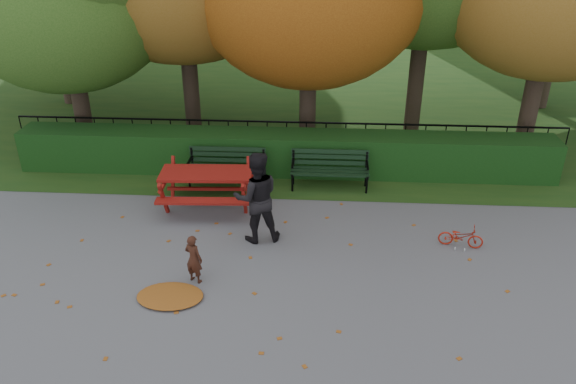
# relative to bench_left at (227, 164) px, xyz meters

# --- Properties ---
(ground) EXTENTS (90.00, 90.00, 0.00)m
(ground) POSITION_rel_bench_left_xyz_m (1.30, -3.70, -0.52)
(ground) COLOR slate
(ground) RESTS_ON ground
(grass_strip) EXTENTS (90.00, 90.00, 0.00)m
(grass_strip) POSITION_rel_bench_left_xyz_m (1.30, 10.30, -0.51)
(grass_strip) COLOR #193C13
(grass_strip) RESTS_ON ground
(hedge) EXTENTS (13.00, 0.90, 1.00)m
(hedge) POSITION_rel_bench_left_xyz_m (1.30, 0.80, -0.02)
(hedge) COLOR black
(hedge) RESTS_ON ground
(iron_fence) EXTENTS (14.00, 0.04, 1.02)m
(iron_fence) POSITION_rel_bench_left_xyz_m (1.30, 1.60, 0.02)
(iron_fence) COLOR black
(iron_fence) RESTS_ON ground
(bench_left) EXTENTS (1.80, 0.57, 0.88)m
(bench_left) POSITION_rel_bench_left_xyz_m (0.00, 0.00, 0.00)
(bench_left) COLOR black
(bench_left) RESTS_ON ground
(bench_right) EXTENTS (1.80, 0.57, 0.88)m
(bench_right) POSITION_rel_bench_left_xyz_m (2.40, 0.00, 0.00)
(bench_right) COLOR black
(bench_right) RESTS_ON ground
(picnic_table) EXTENTS (2.02, 1.66, 0.95)m
(picnic_table) POSITION_rel_bench_left_xyz_m (-0.25, -1.12, 0.13)
(picnic_table) COLOR maroon
(picnic_table) RESTS_ON ground
(leaf_pile) EXTENTS (1.28, 1.01, 0.08)m
(leaf_pile) POSITION_rel_bench_left_xyz_m (-0.29, -4.35, -0.48)
(leaf_pile) COLOR brown
(leaf_pile) RESTS_ON ground
(leaf_scatter) EXTENTS (9.00, 5.70, 0.01)m
(leaf_scatter) POSITION_rel_bench_left_xyz_m (1.30, -3.40, -0.51)
(leaf_scatter) COLOR brown
(leaf_scatter) RESTS_ON ground
(child) EXTENTS (0.40, 0.34, 0.93)m
(child) POSITION_rel_bench_left_xyz_m (0.03, -3.84, -0.06)
(child) COLOR #391C12
(child) RESTS_ON ground
(adult) EXTENTS (1.04, 0.90, 1.85)m
(adult) POSITION_rel_bench_left_xyz_m (0.98, -2.38, 0.40)
(adult) COLOR black
(adult) RESTS_ON ground
(bicycle) EXTENTS (0.88, 0.44, 0.44)m
(bicycle) POSITION_rel_bench_left_xyz_m (4.92, -2.42, -0.30)
(bicycle) COLOR #B02010
(bicycle) RESTS_ON ground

